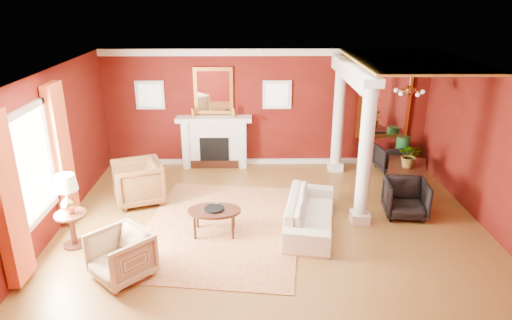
{
  "coord_description": "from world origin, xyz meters",
  "views": [
    {
      "loc": [
        -0.41,
        -7.51,
        4.24
      ],
      "look_at": [
        -0.3,
        0.67,
        1.15
      ],
      "focal_mm": 32.0,
      "sensor_mm": 36.0,
      "label": 1
    }
  ],
  "objects_px": {
    "side_table": "(68,200)",
    "dining_table": "(408,172)",
    "coffee_table": "(214,212)",
    "sofa": "(311,208)",
    "armchair_stripe": "(121,254)",
    "armchair_leopard": "(138,180)"
  },
  "relations": [
    {
      "from": "side_table",
      "to": "dining_table",
      "type": "distance_m",
      "value": 7.03
    },
    {
      "from": "coffee_table",
      "to": "side_table",
      "type": "bearing_deg",
      "value": -171.02
    },
    {
      "from": "sofa",
      "to": "armchair_stripe",
      "type": "xyz_separation_m",
      "value": [
        -3.12,
        -1.53,
        0.0
      ]
    },
    {
      "from": "armchair_stripe",
      "to": "coffee_table",
      "type": "bearing_deg",
      "value": 88.94
    },
    {
      "from": "sofa",
      "to": "side_table",
      "type": "xyz_separation_m",
      "value": [
        -4.21,
        -0.58,
        0.47
      ]
    },
    {
      "from": "coffee_table",
      "to": "dining_table",
      "type": "bearing_deg",
      "value": 25.24
    },
    {
      "from": "sofa",
      "to": "dining_table",
      "type": "height_order",
      "value": "sofa"
    },
    {
      "from": "sofa",
      "to": "side_table",
      "type": "distance_m",
      "value": 4.27
    },
    {
      "from": "dining_table",
      "to": "armchair_leopard",
      "type": "bearing_deg",
      "value": 114.8
    },
    {
      "from": "armchair_leopard",
      "to": "side_table",
      "type": "distance_m",
      "value": 1.93
    },
    {
      "from": "sofa",
      "to": "coffee_table",
      "type": "relative_size",
      "value": 2.19
    },
    {
      "from": "armchair_leopard",
      "to": "coffee_table",
      "type": "bearing_deg",
      "value": 30.58
    },
    {
      "from": "side_table",
      "to": "sofa",
      "type": "bearing_deg",
      "value": 7.89
    },
    {
      "from": "armchair_stripe",
      "to": "dining_table",
      "type": "distance_m",
      "value": 6.42
    },
    {
      "from": "armchair_stripe",
      "to": "sofa",
      "type": "bearing_deg",
      "value": 70.36
    },
    {
      "from": "armchair_leopard",
      "to": "armchair_stripe",
      "type": "bearing_deg",
      "value": -13.46
    },
    {
      "from": "armchair_leopard",
      "to": "side_table",
      "type": "relative_size",
      "value": 0.73
    },
    {
      "from": "sofa",
      "to": "coffee_table",
      "type": "xyz_separation_m",
      "value": [
        -1.78,
        -0.2,
        0.03
      ]
    },
    {
      "from": "sofa",
      "to": "side_table",
      "type": "height_order",
      "value": "side_table"
    },
    {
      "from": "sofa",
      "to": "dining_table",
      "type": "bearing_deg",
      "value": -42.71
    },
    {
      "from": "sofa",
      "to": "coffee_table",
      "type": "distance_m",
      "value": 1.79
    },
    {
      "from": "armchair_leopard",
      "to": "coffee_table",
      "type": "relative_size",
      "value": 1.02
    }
  ]
}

